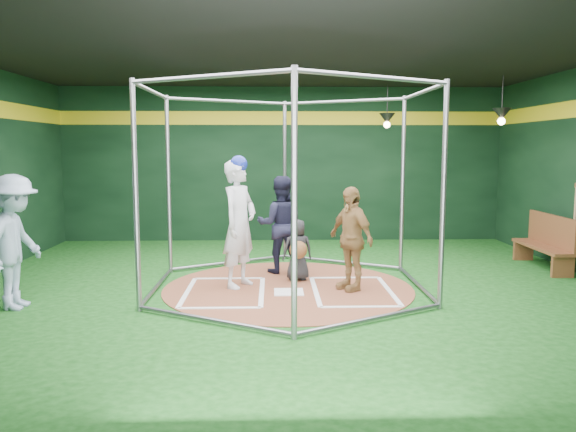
{
  "coord_description": "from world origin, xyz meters",
  "views": [
    {
      "loc": [
        -0.24,
        -8.37,
        2.13
      ],
      "look_at": [
        0.0,
        0.1,
        1.1
      ],
      "focal_mm": 35.0,
      "sensor_mm": 36.0,
      "label": 1
    }
  ],
  "objects_px": {
    "dugout_bench": "(547,241)",
    "visitor_leopard": "(351,238)",
    "batter_figure": "(239,222)",
    "umpire": "(280,224)"
  },
  "relations": [
    {
      "from": "dugout_bench",
      "to": "visitor_leopard",
      "type": "bearing_deg",
      "value": -158.7
    },
    {
      "from": "batter_figure",
      "to": "umpire",
      "type": "relative_size",
      "value": 1.22
    },
    {
      "from": "batter_figure",
      "to": "visitor_leopard",
      "type": "distance_m",
      "value": 1.7
    },
    {
      "from": "visitor_leopard",
      "to": "dugout_bench",
      "type": "height_order",
      "value": "visitor_leopard"
    },
    {
      "from": "visitor_leopard",
      "to": "umpire",
      "type": "bearing_deg",
      "value": -171.34
    },
    {
      "from": "visitor_leopard",
      "to": "batter_figure",
      "type": "bearing_deg",
      "value": -129.75
    },
    {
      "from": "visitor_leopard",
      "to": "dugout_bench",
      "type": "relative_size",
      "value": 0.94
    },
    {
      "from": "batter_figure",
      "to": "visitor_leopard",
      "type": "bearing_deg",
      "value": -7.97
    },
    {
      "from": "umpire",
      "to": "dugout_bench",
      "type": "bearing_deg",
      "value": -177.34
    },
    {
      "from": "batter_figure",
      "to": "visitor_leopard",
      "type": "relative_size",
      "value": 1.29
    }
  ]
}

